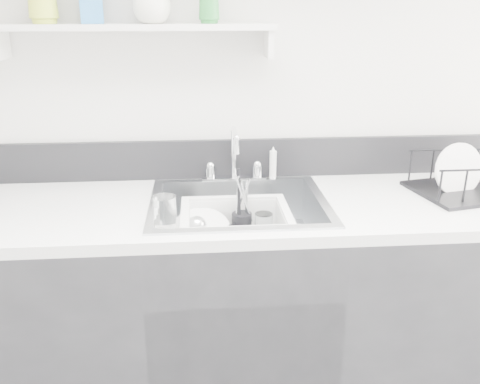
{
  "coord_description": "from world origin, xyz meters",
  "views": [
    {
      "loc": [
        -0.14,
        -0.52,
        1.59
      ],
      "look_at": [
        0.0,
        1.14,
        0.98
      ],
      "focal_mm": 38.0,
      "sensor_mm": 36.0,
      "label": 1
    }
  ],
  "objects": [
    {
      "name": "plate_stack",
      "position": [
        -0.13,
        1.19,
        0.79
      ],
      "size": [
        0.25,
        0.25,
        0.1
      ],
      "rotation": [
        0.0,
        0.0,
        -0.25
      ],
      "color": "white",
      "rests_on": "wash_tub"
    },
    {
      "name": "side_sprayer",
      "position": [
        0.16,
        1.44,
        0.99
      ],
      "size": [
        0.03,
        0.03,
        0.14
      ],
      "primitive_type": "cylinder",
      "color": "silver",
      "rests_on": "counter_run"
    },
    {
      "name": "counter_run",
      "position": [
        0.0,
        1.19,
        0.46
      ],
      "size": [
        3.2,
        0.62,
        0.92
      ],
      "color": "#242427",
      "rests_on": "ground"
    },
    {
      "name": "tumbler_in_tub",
      "position": [
        0.09,
        1.21,
        0.82
      ],
      "size": [
        0.07,
        0.07,
        0.1
      ],
      "primitive_type": "cylinder",
      "rotation": [
        0.0,
        0.0,
        -0.08
      ],
      "color": "white",
      "rests_on": "wash_tub"
    },
    {
      "name": "backsplash",
      "position": [
        0.0,
        1.49,
        1.0
      ],
      "size": [
        3.2,
        0.02,
        0.16
      ],
      "primitive_type": "cube",
      "color": "black",
      "rests_on": "counter_run"
    },
    {
      "name": "faucet",
      "position": [
        0.0,
        1.44,
        0.98
      ],
      "size": [
        0.26,
        0.18,
        0.23
      ],
      "color": "silver",
      "rests_on": "counter_run"
    },
    {
      "name": "tumbler_counter",
      "position": [
        -0.25,
        1.0,
        0.97
      ],
      "size": [
        0.09,
        0.09,
        0.1
      ],
      "primitive_type": "cylinder",
      "rotation": [
        0.0,
        0.0,
        -0.19
      ],
      "color": "white",
      "rests_on": "counter_run"
    },
    {
      "name": "wall_shelf",
      "position": [
        -0.35,
        1.42,
        1.51
      ],
      "size": [
        1.0,
        0.16,
        0.12
      ],
      "color": "silver",
      "rests_on": "room_shell"
    },
    {
      "name": "utensil_cup",
      "position": [
        0.01,
        1.23,
        0.82
      ],
      "size": [
        0.08,
        0.08,
        0.25
      ],
      "rotation": [
        0.0,
        0.0,
        -0.15
      ],
      "color": "black",
      "rests_on": "wash_tub"
    },
    {
      "name": "sink",
      "position": [
        0.0,
        1.19,
        0.83
      ],
      "size": [
        0.64,
        0.52,
        0.2
      ],
      "primitive_type": null,
      "color": "silver",
      "rests_on": "counter_run"
    },
    {
      "name": "ladle",
      "position": [
        -0.09,
        1.17,
        0.81
      ],
      "size": [
        0.31,
        0.22,
        0.08
      ],
      "primitive_type": null,
      "rotation": [
        0.0,
        0.0,
        -0.43
      ],
      "color": "silver",
      "rests_on": "wash_tub"
    },
    {
      "name": "wash_tub",
      "position": [
        -0.01,
        1.15,
        0.83
      ],
      "size": [
        0.43,
        0.37,
        0.15
      ],
      "primitive_type": null,
      "rotation": [
        0.0,
        0.0,
        0.16
      ],
      "color": "silver",
      "rests_on": "sink"
    },
    {
      "name": "dish_rack",
      "position": [
        0.89,
        1.23,
        0.99
      ],
      "size": [
        0.46,
        0.38,
        0.14
      ],
      "primitive_type": null,
      "rotation": [
        0.0,
        0.0,
        0.2
      ],
      "color": "black",
      "rests_on": "counter_run"
    },
    {
      "name": "bowl_small",
      "position": [
        0.1,
        1.11,
        0.78
      ],
      "size": [
        0.13,
        0.13,
        0.03
      ],
      "primitive_type": "imported",
      "rotation": [
        0.0,
        0.0,
        -0.41
      ],
      "color": "white",
      "rests_on": "wash_tub"
    }
  ]
}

